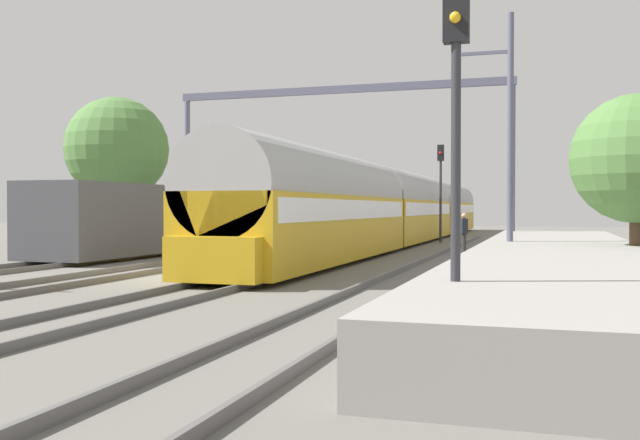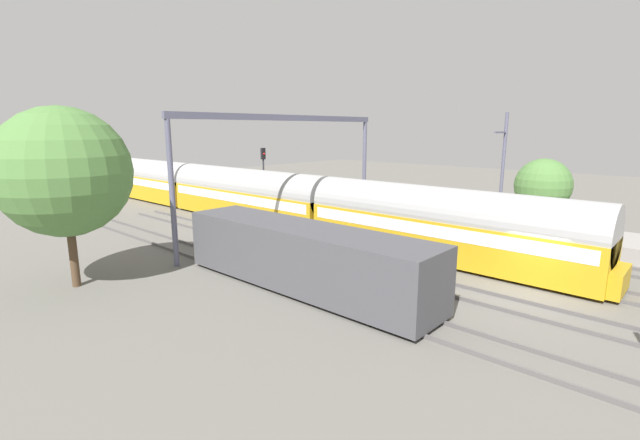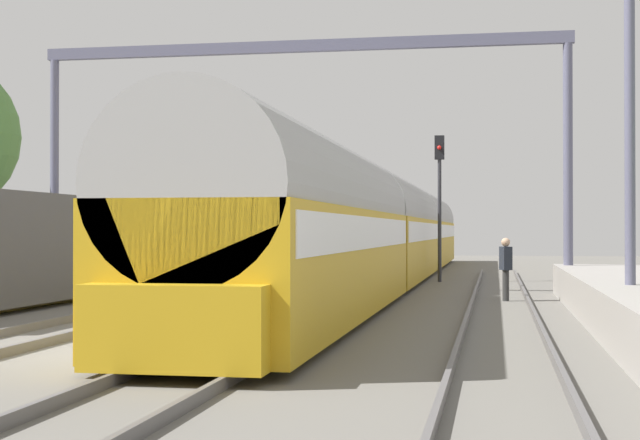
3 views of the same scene
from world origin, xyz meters
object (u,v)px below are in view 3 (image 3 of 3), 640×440
object	(u,v)px
passenger_train	(388,229)
catenary_gantry	(299,103)
railway_signal_far	(440,189)
person_crossing	(506,263)

from	to	relation	value
passenger_train	catenary_gantry	bearing A→B (deg)	-107.15
passenger_train	railway_signal_far	size ratio (longest dim) A/B	8.95
railway_signal_far	catenary_gantry	bearing A→B (deg)	-119.66
person_crossing	catenary_gantry	xyz separation A→B (m)	(-6.31, 2.58, 4.89)
person_crossing	railway_signal_far	distance (m)	10.13
catenary_gantry	passenger_train	bearing A→B (deg)	72.85
passenger_train	person_crossing	xyz separation A→B (m)	(4.26, -9.23, -0.94)
person_crossing	railway_signal_far	size ratio (longest dim) A/B	0.31
person_crossing	passenger_train	bearing A→B (deg)	5.22
railway_signal_far	catenary_gantry	xyz separation A→B (m)	(-3.97, -6.97, 2.43)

